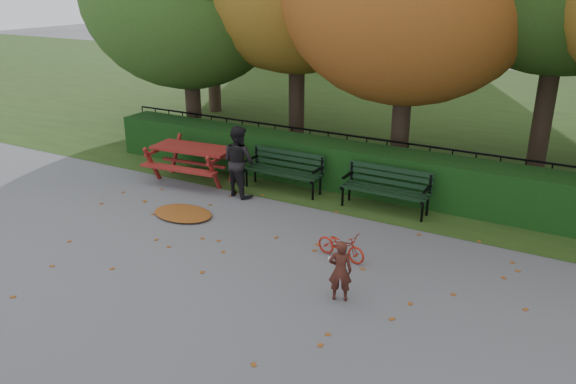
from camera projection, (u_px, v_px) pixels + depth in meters
The scene contains 12 objects.
ground at pixel (242, 272), 9.14m from camera, with size 90.00×90.00×0.00m, color slate.
grass_strip at pixel (455, 109), 20.55m from camera, with size 90.00×90.00×0.00m, color #233A14.
hedge at pixel (352, 168), 12.63m from camera, with size 13.00×0.90×1.00m, color black.
iron_fence at pixel (366, 157), 13.27m from camera, with size 14.00×0.04×1.02m.
bench_left at pixel (285, 168), 12.57m from camera, with size 1.80×0.57×0.88m.
bench_right at pixel (387, 186), 11.47m from camera, with size 1.80×0.57×0.88m.
picnic_table at pixel (193, 154), 13.12m from camera, with size 2.05×1.72×0.93m.
leaf_pile at pixel (183, 213), 11.34m from camera, with size 1.29×0.89×0.09m, color maroon.
leaf_scatter at pixel (252, 264), 9.39m from camera, with size 9.00×5.70×0.01m, color maroon, non-canonical shape.
child at pixel (340, 271), 8.21m from camera, with size 0.35×0.23×0.96m, color #431D15.
adult at pixel (239, 161), 12.14m from camera, with size 0.76×0.59×1.57m, color black.
bicycle at pixel (341, 245), 9.52m from camera, with size 0.32×0.93×0.49m, color #AB1D0F.
Camera 1 is at (4.62, -6.67, 4.48)m, focal length 35.00 mm.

